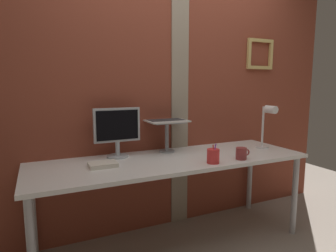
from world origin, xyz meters
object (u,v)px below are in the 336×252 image
at_px(monitor, 117,128).
at_px(pen_cup, 213,156).
at_px(laptop, 164,114).
at_px(desk_lamp, 267,122).
at_px(coffee_mug, 241,154).

bearing_deg(monitor, pen_cup, -38.75).
distance_m(laptop, pen_cup, 0.64).
relative_size(desk_lamp, pen_cup, 2.65).
height_order(laptop, coffee_mug, laptop).
bearing_deg(laptop, pen_cup, -73.79).
distance_m(monitor, laptop, 0.46).
distance_m(desk_lamp, pen_cup, 0.76).
height_order(monitor, laptop, laptop).
relative_size(laptop, coffee_mug, 2.82).
xyz_separation_m(monitor, coffee_mug, (0.87, -0.49, -0.19)).
height_order(monitor, desk_lamp, same).
height_order(laptop, desk_lamp, laptop).
xyz_separation_m(laptop, pen_cup, (0.16, -0.56, -0.28)).
xyz_separation_m(desk_lamp, coffee_mug, (-0.44, -0.20, -0.20)).
bearing_deg(coffee_mug, pen_cup, -179.98).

